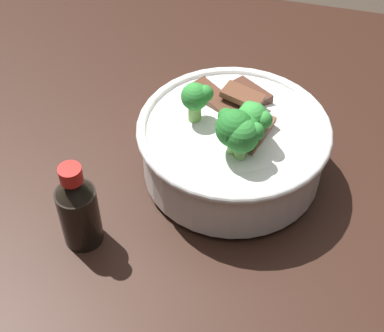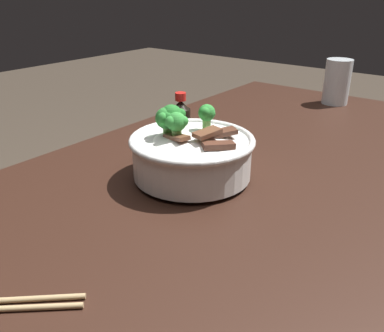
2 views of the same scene
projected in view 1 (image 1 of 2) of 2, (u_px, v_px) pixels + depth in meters
The scene contains 3 objects.
dining_table at pixel (187, 197), 0.88m from camera, with size 1.47×0.76×0.74m.
rice_bowl at pixel (233, 143), 0.70m from camera, with size 0.23×0.23×0.14m.
soy_sauce_bottle at pixel (78, 209), 0.63m from camera, with size 0.04×0.04×0.12m.
Camera 1 is at (0.16, -0.55, 1.28)m, focal length 54.21 mm.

